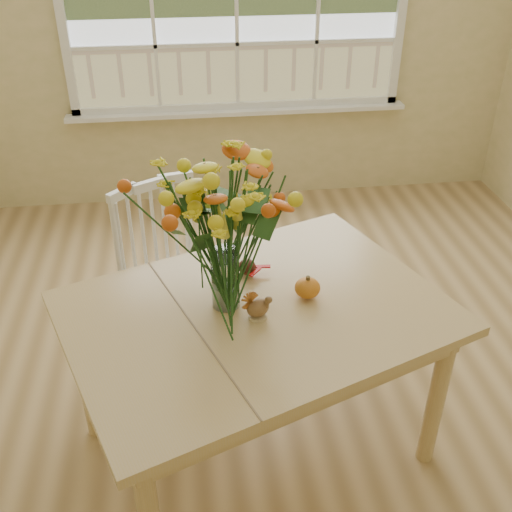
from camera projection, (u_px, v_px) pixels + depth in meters
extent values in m
cube|color=#99794A|center=(289.00, 406.00, 2.81)|extent=(4.00, 4.50, 0.01)
cube|color=#C6BC7F|center=(236.00, 12.00, 3.98)|extent=(4.00, 0.02, 2.70)
cube|color=white|center=(239.00, 112.00, 4.27)|extent=(2.42, 0.12, 0.03)
cube|color=tan|center=(257.00, 313.00, 2.24)|extent=(1.64, 1.41, 0.04)
cube|color=tan|center=(257.00, 328.00, 2.28)|extent=(1.48, 1.25, 0.10)
cylinder|color=tan|center=(85.00, 373.00, 2.50)|extent=(0.07, 0.07, 0.70)
cylinder|color=tan|center=(437.00, 397.00, 2.38)|extent=(0.07, 0.07, 0.70)
cylinder|color=tan|center=(324.00, 293.00, 2.98)|extent=(0.07, 0.07, 0.70)
cube|color=white|center=(175.00, 289.00, 2.86)|extent=(0.57, 0.56, 0.05)
cube|color=white|center=(154.00, 231.00, 2.84)|extent=(0.39, 0.24, 0.48)
cylinder|color=white|center=(165.00, 357.00, 2.79)|extent=(0.03, 0.03, 0.42)
cylinder|color=white|center=(135.00, 323.00, 3.00)|extent=(0.03, 0.03, 0.42)
cylinder|color=white|center=(223.00, 330.00, 2.96)|extent=(0.03, 0.03, 0.42)
cylinder|color=white|center=(191.00, 300.00, 3.17)|extent=(0.03, 0.03, 0.42)
cylinder|color=white|center=(225.00, 278.00, 2.19)|extent=(0.10, 0.10, 0.24)
ellipsoid|color=#C77217|center=(307.00, 289.00, 2.27)|extent=(0.10, 0.10, 0.08)
cylinder|color=#CCB78C|center=(258.00, 316.00, 2.18)|extent=(0.07, 0.07, 0.01)
ellipsoid|color=brown|center=(258.00, 308.00, 2.16)|extent=(0.10, 0.09, 0.07)
ellipsoid|color=#38160F|center=(247.00, 268.00, 2.41)|extent=(0.07, 0.07, 0.06)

